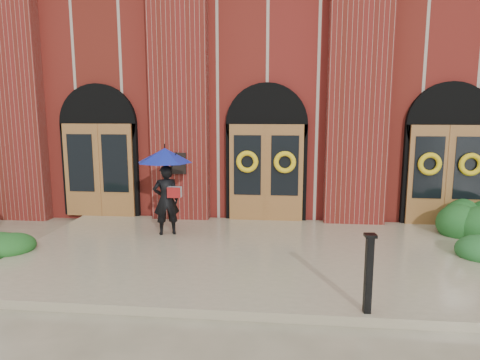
# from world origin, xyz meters

# --- Properties ---
(ground) EXTENTS (90.00, 90.00, 0.00)m
(ground) POSITION_xyz_m (0.00, 0.00, 0.00)
(ground) COLOR tan
(ground) RESTS_ON ground
(landing) EXTENTS (10.00, 5.30, 0.15)m
(landing) POSITION_xyz_m (0.00, 0.15, 0.07)
(landing) COLOR tan
(landing) RESTS_ON ground
(church_building) EXTENTS (16.20, 12.53, 7.00)m
(church_building) POSITION_xyz_m (0.00, 8.78, 3.50)
(church_building) COLOR maroon
(church_building) RESTS_ON ground
(man_with_umbrella) EXTENTS (1.63, 1.63, 2.01)m
(man_with_umbrella) POSITION_xyz_m (-2.23, 1.18, 1.56)
(man_with_umbrella) COLOR black
(man_with_umbrella) RESTS_ON landing
(metal_post) EXTENTS (0.17, 0.17, 1.17)m
(metal_post) POSITION_xyz_m (1.67, -2.34, 0.76)
(metal_post) COLOR black
(metal_post) RESTS_ON landing
(hedge_front_left) EXTENTS (1.31, 1.13, 0.46)m
(hedge_front_left) POSITION_xyz_m (-5.10, -0.36, 0.23)
(hedge_front_left) COLOR #1E541C
(hedge_front_left) RESTS_ON ground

